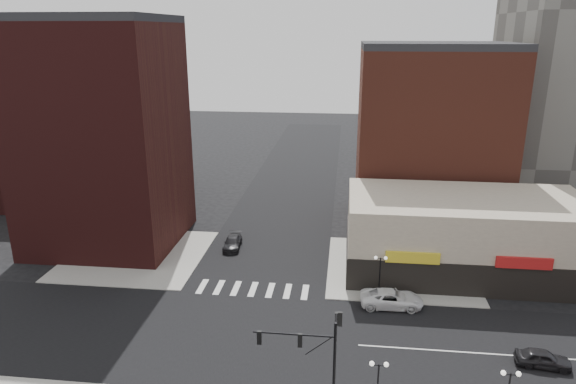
{
  "coord_description": "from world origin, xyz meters",
  "views": [
    {
      "loc": [
        8.45,
        -36.0,
        24.24
      ],
      "look_at": [
        3.66,
        5.47,
        11.0
      ],
      "focal_mm": 32.0,
      "sensor_mm": 36.0,
      "label": 1
    }
  ],
  "objects_px": {
    "white_suv": "(392,299)",
    "dark_sedan_east": "(543,359)",
    "street_lamp_se_a": "(378,375)",
    "street_lamp_ne": "(380,266)",
    "dark_sedan_north": "(233,242)",
    "traffic_signal": "(320,347)"
  },
  "relations": [
    {
      "from": "dark_sedan_east",
      "to": "dark_sedan_north",
      "type": "bearing_deg",
      "value": 62.62
    },
    {
      "from": "dark_sedan_east",
      "to": "street_lamp_ne",
      "type": "bearing_deg",
      "value": 58.85
    },
    {
      "from": "white_suv",
      "to": "dark_sedan_east",
      "type": "relative_size",
      "value": 1.43
    },
    {
      "from": "white_suv",
      "to": "street_lamp_ne",
      "type": "bearing_deg",
      "value": 33.96
    },
    {
      "from": "white_suv",
      "to": "dark_sedan_north",
      "type": "relative_size",
      "value": 1.25
    },
    {
      "from": "dark_sedan_north",
      "to": "white_suv",
      "type": "bearing_deg",
      "value": -36.75
    },
    {
      "from": "street_lamp_se_a",
      "to": "street_lamp_ne",
      "type": "xyz_separation_m",
      "value": [
        1.0,
        16.0,
        0.0
      ]
    },
    {
      "from": "street_lamp_ne",
      "to": "dark_sedan_north",
      "type": "distance_m",
      "value": 19.18
    },
    {
      "from": "white_suv",
      "to": "dark_sedan_east",
      "type": "xyz_separation_m",
      "value": [
        10.63,
        -7.62,
        -0.11
      ]
    },
    {
      "from": "white_suv",
      "to": "dark_sedan_north",
      "type": "bearing_deg",
      "value": 55.02
    },
    {
      "from": "street_lamp_se_a",
      "to": "street_lamp_ne",
      "type": "bearing_deg",
      "value": 86.42
    },
    {
      "from": "traffic_signal",
      "to": "street_lamp_ne",
      "type": "height_order",
      "value": "traffic_signal"
    },
    {
      "from": "street_lamp_ne",
      "to": "dark_sedan_east",
      "type": "height_order",
      "value": "street_lamp_ne"
    },
    {
      "from": "street_lamp_se_a",
      "to": "dark_sedan_east",
      "type": "bearing_deg",
      "value": 28.43
    },
    {
      "from": "street_lamp_se_a",
      "to": "street_lamp_ne",
      "type": "relative_size",
      "value": 1.0
    },
    {
      "from": "white_suv",
      "to": "dark_sedan_north",
      "type": "distance_m",
      "value": 20.71
    },
    {
      "from": "traffic_signal",
      "to": "dark_sedan_east",
      "type": "distance_m",
      "value": 18.3
    },
    {
      "from": "street_lamp_ne",
      "to": "white_suv",
      "type": "relative_size",
      "value": 0.73
    },
    {
      "from": "white_suv",
      "to": "dark_sedan_east",
      "type": "bearing_deg",
      "value": -127.39
    },
    {
      "from": "dark_sedan_east",
      "to": "dark_sedan_north",
      "type": "xyz_separation_m",
      "value": [
        -27.97,
        18.96,
        -0.02
      ]
    },
    {
      "from": "traffic_signal",
      "to": "dark_sedan_north",
      "type": "relative_size",
      "value": 1.71
    },
    {
      "from": "traffic_signal",
      "to": "street_lamp_ne",
      "type": "bearing_deg",
      "value": 73.25
    }
  ]
}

